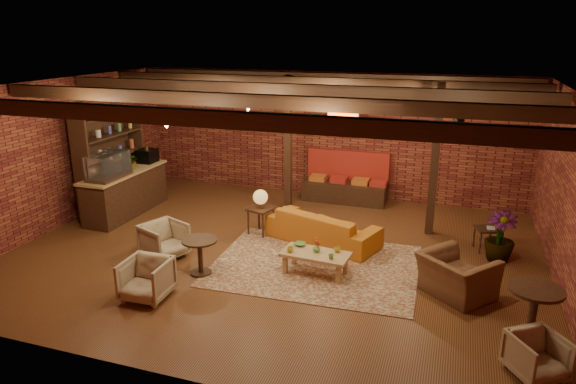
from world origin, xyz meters
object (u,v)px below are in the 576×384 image
(sofa, at_px, (323,227))
(side_table_book, at_px, (487,230))
(plant_tall, at_px, (507,187))
(coffee_table, at_px, (315,255))
(round_table_right, at_px, (533,307))
(armchair_b, at_px, (146,277))
(side_table_lamp, at_px, (260,200))
(round_table_left, at_px, (200,250))
(armchair_right, at_px, (457,269))
(armchair_far, at_px, (537,354))
(armchair_a, at_px, (164,239))

(sofa, height_order, side_table_book, sofa)
(plant_tall, bearing_deg, coffee_table, -152.24)
(side_table_book, xyz_separation_m, round_table_right, (0.49, -3.21, 0.14))
(sofa, relative_size, armchair_b, 3.17)
(side_table_book, bearing_deg, side_table_lamp, -172.04)
(round_table_left, height_order, armchair_b, armchair_b)
(coffee_table, relative_size, plant_tall, 0.43)
(armchair_right, bearing_deg, side_table_book, -63.77)
(side_table_book, relative_size, armchair_far, 0.85)
(sofa, xyz_separation_m, armchair_far, (3.64, -3.29, -0.03))
(armchair_a, relative_size, round_table_right, 0.88)
(sofa, xyz_separation_m, round_table_right, (3.64, -2.55, 0.23))
(side_table_lamp, bearing_deg, armchair_a, -127.92)
(sofa, distance_m, plant_tall, 3.55)
(plant_tall, bearing_deg, armchair_a, -162.76)
(round_table_left, distance_m, armchair_b, 1.14)
(round_table_left, bearing_deg, round_table_right, -5.12)
(armchair_right, bearing_deg, sofa, 11.19)
(armchair_right, height_order, round_table_right, armchair_right)
(armchair_a, bearing_deg, armchair_far, -82.02)
(round_table_right, relative_size, armchair_far, 1.36)
(sofa, bearing_deg, coffee_table, 117.81)
(side_table_lamp, height_order, side_table_book, side_table_lamp)
(round_table_left, bearing_deg, plant_tall, 24.34)
(armchair_far, bearing_deg, armchair_right, 84.51)
(side_table_lamp, bearing_deg, side_table_book, 7.96)
(coffee_table, xyz_separation_m, armchair_far, (3.40, -1.87, -0.05))
(side_table_lamp, bearing_deg, coffee_table, -42.17)
(coffee_table, relative_size, armchair_a, 1.64)
(plant_tall, bearing_deg, sofa, -176.16)
(coffee_table, bearing_deg, armchair_right, -0.52)
(side_table_book, bearing_deg, armchair_far, -82.96)
(sofa, relative_size, round_table_right, 2.73)
(side_table_book, xyz_separation_m, plant_tall, (0.22, -0.44, 1.02))
(coffee_table, distance_m, armchair_right, 2.40)
(plant_tall, bearing_deg, round_table_right, -84.45)
(sofa, xyz_separation_m, armchair_right, (2.63, -1.44, 0.13))
(armchair_far, height_order, plant_tall, plant_tall)
(round_table_left, bearing_deg, coffee_table, 18.41)
(sofa, xyz_separation_m, coffee_table, (0.23, -1.42, 0.03))
(sofa, bearing_deg, round_table_left, 68.96)
(coffee_table, height_order, plant_tall, plant_tall)
(round_table_left, bearing_deg, side_table_book, 29.41)
(round_table_left, distance_m, round_table_right, 5.36)
(armchair_a, xyz_separation_m, plant_tall, (6.06, 1.88, 1.07))
(armchair_right, bearing_deg, plant_tall, -73.79)
(side_table_lamp, xyz_separation_m, plant_tall, (4.74, 0.19, 0.69))
(armchair_a, bearing_deg, plant_tall, -50.27)
(round_table_left, xyz_separation_m, round_table_right, (5.34, -0.48, 0.12))
(coffee_table, relative_size, armchair_far, 1.98)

